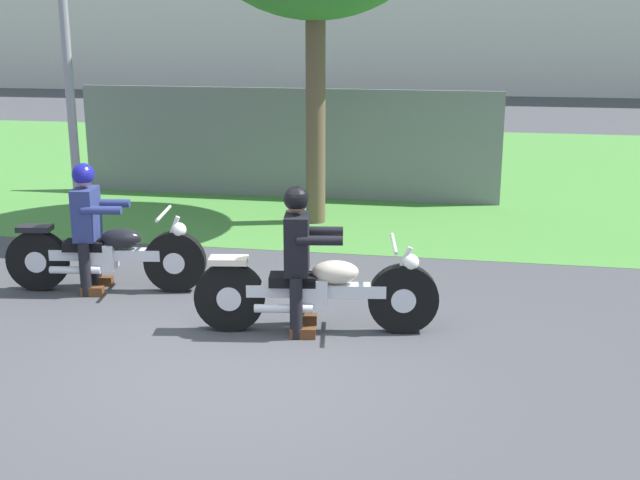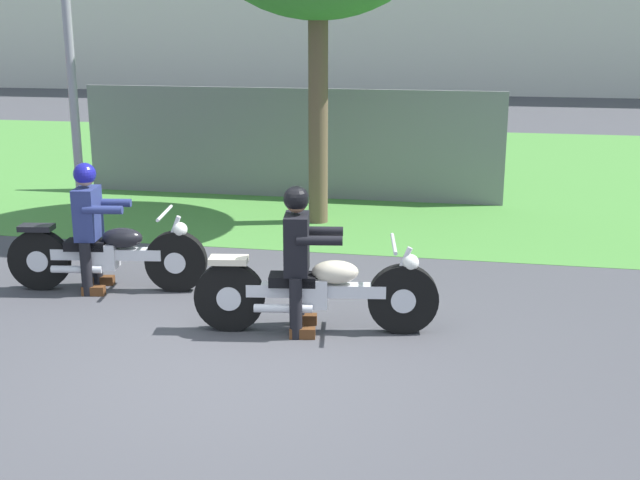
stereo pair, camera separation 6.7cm
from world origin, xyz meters
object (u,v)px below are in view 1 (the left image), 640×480
(motorcycle_follow, at_px, (106,255))
(rider_follow, at_px, (88,217))
(rider_lead, at_px, (299,248))
(motorcycle_lead, at_px, (317,291))

(motorcycle_follow, relative_size, rider_follow, 1.54)
(motorcycle_follow, bearing_deg, rider_lead, -27.60)
(motorcycle_lead, relative_size, rider_lead, 1.63)
(motorcycle_lead, distance_m, rider_lead, 0.46)
(rider_follow, bearing_deg, motorcycle_follow, -0.79)
(rider_follow, bearing_deg, rider_lead, -25.92)
(motorcycle_lead, xyz_separation_m, rider_follow, (-2.64, 0.75, 0.42))
(motorcycle_lead, relative_size, motorcycle_follow, 1.06)
(rider_lead, bearing_deg, rider_follow, 154.08)
(motorcycle_follow, xyz_separation_m, rider_follow, (-0.17, -0.02, 0.42))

